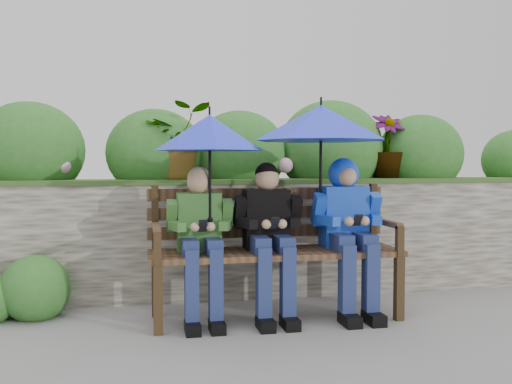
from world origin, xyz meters
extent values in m
plane|color=slate|center=(0.00, 0.00, 0.00)|extent=(60.00, 60.00, 0.00)
cube|color=#5C534C|center=(0.00, 0.75, 0.50)|extent=(8.00, 0.40, 1.00)
cube|color=#385A1E|center=(0.00, 0.75, 1.01)|extent=(8.00, 0.42, 0.04)
cube|color=#385A1E|center=(0.00, 1.95, 0.48)|extent=(8.00, 2.00, 0.96)
ellipsoid|color=#28691D|center=(-1.80, 1.04, 1.28)|extent=(0.94, 0.75, 0.84)
ellipsoid|color=#28691D|center=(-0.73, 1.02, 1.26)|extent=(0.87, 0.70, 0.79)
ellipsoid|color=#28691D|center=(0.04, 1.04, 1.26)|extent=(0.88, 0.70, 0.79)
ellipsoid|color=#28691D|center=(0.93, 1.04, 1.31)|extent=(1.02, 0.82, 0.92)
ellipsoid|color=#28691D|center=(1.82, 0.96, 1.26)|extent=(0.86, 0.69, 0.77)
sphere|color=#DC93BE|center=(-1.51, 0.85, 1.15)|extent=(0.14, 0.14, 0.14)
sphere|color=#DC93BE|center=(0.43, 0.85, 1.15)|extent=(0.14, 0.14, 0.14)
imported|color=#28691D|center=(-0.52, 0.85, 1.36)|extent=(0.59, 0.52, 0.66)
imported|color=#28691D|center=(1.41, 0.85, 1.33)|extent=(0.34, 0.34, 0.60)
sphere|color=#28691D|center=(-1.66, 0.35, 0.22)|extent=(0.52, 0.52, 0.52)
cube|color=#352614|center=(-0.76, -0.28, 0.24)|extent=(0.06, 0.06, 0.47)
cube|color=#352614|center=(-0.76, 0.19, 0.24)|extent=(0.06, 0.06, 0.47)
cube|color=#352614|center=(1.01, -0.28, 0.24)|extent=(0.06, 0.06, 0.47)
cube|color=#352614|center=(1.01, 0.19, 0.24)|extent=(0.06, 0.06, 0.47)
cube|color=#41301C|center=(0.12, -0.24, 0.50)|extent=(1.90, 0.11, 0.04)
cube|color=#41301C|center=(0.12, -0.11, 0.50)|extent=(1.90, 0.11, 0.04)
cube|color=#41301C|center=(0.12, 0.03, 0.50)|extent=(1.90, 0.11, 0.04)
cube|color=#41301C|center=(0.12, 0.17, 0.50)|extent=(1.90, 0.11, 0.04)
cube|color=#352614|center=(-0.76, 0.21, 0.74)|extent=(0.05, 0.05, 0.53)
cube|color=#41301C|center=(-0.76, -0.04, 0.71)|extent=(0.05, 0.49, 0.04)
cube|color=#352614|center=(-0.76, -0.28, 0.59)|extent=(0.05, 0.05, 0.23)
cube|color=#352614|center=(1.01, 0.21, 0.74)|extent=(0.05, 0.05, 0.53)
cube|color=#41301C|center=(1.01, -0.04, 0.71)|extent=(0.05, 0.49, 0.04)
cube|color=#352614|center=(1.01, -0.28, 0.59)|extent=(0.05, 0.05, 0.23)
cube|color=#41301C|center=(0.12, 0.23, 0.63)|extent=(1.90, 0.04, 0.09)
cube|color=#41301C|center=(0.12, 0.23, 0.78)|extent=(1.90, 0.04, 0.09)
cube|color=#41301C|center=(0.12, 0.23, 0.93)|extent=(1.90, 0.04, 0.09)
cube|color=#225A20|center=(-0.44, 0.06, 0.73)|extent=(0.32, 0.19, 0.43)
sphere|color=tan|center=(-0.44, 0.04, 1.03)|extent=(0.18, 0.18, 0.18)
sphere|color=#9A8754|center=(-0.44, 0.05, 1.06)|extent=(0.17, 0.17, 0.17)
cube|color=#1D2543|center=(-0.53, -0.09, 0.57)|extent=(0.11, 0.30, 0.11)
cube|color=#1D2543|center=(-0.53, -0.25, 0.29)|extent=(0.09, 0.10, 0.57)
cube|color=black|center=(-0.53, -0.30, 0.04)|extent=(0.10, 0.21, 0.08)
cube|color=#1D2543|center=(-0.36, -0.09, 0.57)|extent=(0.11, 0.30, 0.11)
cube|color=#1D2543|center=(-0.36, -0.25, 0.29)|extent=(0.09, 0.10, 0.57)
cube|color=black|center=(-0.36, -0.30, 0.04)|extent=(0.10, 0.21, 0.08)
cube|color=#225A20|center=(-0.65, 0.01, 0.79)|extent=(0.08, 0.17, 0.24)
cube|color=#225A20|center=(-0.62, -0.11, 0.72)|extent=(0.12, 0.20, 0.07)
sphere|color=tan|center=(-0.50, -0.20, 0.72)|extent=(0.07, 0.07, 0.07)
cube|color=#225A20|center=(-0.24, 0.01, 0.79)|extent=(0.08, 0.17, 0.24)
cube|color=#225A20|center=(-0.27, -0.11, 0.72)|extent=(0.12, 0.20, 0.07)
sphere|color=tan|center=(-0.39, -0.20, 0.72)|extent=(0.07, 0.07, 0.07)
cube|color=black|center=(-0.44, -0.21, 0.73)|extent=(0.06, 0.07, 0.09)
cube|color=black|center=(0.07, 0.06, 0.74)|extent=(0.34, 0.20, 0.45)
sphere|color=tan|center=(0.07, 0.04, 1.06)|extent=(0.19, 0.19, 0.19)
sphere|color=black|center=(0.07, 0.05, 1.09)|extent=(0.18, 0.18, 0.18)
cube|color=#1D2543|center=(-0.02, -0.10, 0.58)|extent=(0.12, 0.32, 0.12)
cube|color=#1D2543|center=(-0.02, -0.26, 0.29)|extent=(0.10, 0.11, 0.58)
cube|color=black|center=(-0.02, -0.32, 0.04)|extent=(0.11, 0.22, 0.08)
cube|color=#1D2543|center=(0.16, -0.10, 0.58)|extent=(0.12, 0.32, 0.12)
cube|color=#1D2543|center=(0.16, -0.26, 0.29)|extent=(0.10, 0.11, 0.58)
cube|color=black|center=(0.16, -0.32, 0.04)|extent=(0.11, 0.22, 0.08)
cube|color=black|center=(-0.14, 0.01, 0.80)|extent=(0.08, 0.18, 0.25)
cube|color=black|center=(-0.11, -0.12, 0.73)|extent=(0.13, 0.21, 0.07)
sphere|color=tan|center=(0.01, -0.21, 0.73)|extent=(0.07, 0.07, 0.07)
cube|color=black|center=(0.28, 0.01, 0.80)|extent=(0.08, 0.18, 0.25)
cube|color=black|center=(0.25, -0.12, 0.73)|extent=(0.13, 0.21, 0.07)
sphere|color=tan|center=(0.13, -0.21, 0.73)|extent=(0.07, 0.07, 0.07)
cube|color=black|center=(0.07, -0.22, 0.74)|extent=(0.06, 0.07, 0.09)
cube|color=#1140C1|center=(0.70, 0.06, 0.75)|extent=(0.35, 0.21, 0.47)
sphere|color=tan|center=(0.70, 0.04, 1.08)|extent=(0.20, 0.20, 0.20)
sphere|color=#1140C1|center=(0.70, 0.07, 1.09)|extent=(0.24, 0.24, 0.24)
sphere|color=tan|center=(0.70, -0.01, 1.07)|extent=(0.15, 0.15, 0.15)
cube|color=#1D2543|center=(0.60, -0.11, 0.58)|extent=(0.12, 0.33, 0.12)
cube|color=#1D2543|center=(0.60, -0.27, 0.29)|extent=(0.10, 0.11, 0.58)
cube|color=black|center=(0.60, -0.34, 0.04)|extent=(0.11, 0.23, 0.08)
cube|color=#1D2543|center=(0.79, -0.11, 0.58)|extent=(0.12, 0.33, 0.12)
cube|color=#1D2543|center=(0.79, -0.27, 0.29)|extent=(0.10, 0.11, 0.58)
cube|color=black|center=(0.79, -0.34, 0.04)|extent=(0.11, 0.23, 0.08)
cube|color=#1140C1|center=(0.47, 0.00, 0.82)|extent=(0.08, 0.19, 0.26)
cube|color=#1140C1|center=(0.50, -0.13, 0.74)|extent=(0.13, 0.22, 0.07)
sphere|color=tan|center=(0.63, -0.22, 0.74)|extent=(0.07, 0.07, 0.07)
cube|color=#1140C1|center=(0.92, 0.00, 0.82)|extent=(0.08, 0.19, 0.26)
cube|color=#1140C1|center=(0.89, -0.13, 0.74)|extent=(0.13, 0.22, 0.07)
sphere|color=tan|center=(0.76, -0.22, 0.74)|extent=(0.07, 0.07, 0.07)
cube|color=black|center=(0.70, -0.23, 0.75)|extent=(0.06, 0.07, 0.09)
cone|color=#1C2EEF|center=(-0.37, -0.03, 1.39)|extent=(0.80, 0.80, 0.26)
cylinder|color=black|center=(-0.37, -0.03, 1.55)|extent=(0.02, 0.02, 0.06)
cylinder|color=black|center=(-0.37, -0.03, 1.08)|extent=(0.02, 0.02, 0.64)
sphere|color=black|center=(-0.37, -0.03, 0.76)|extent=(0.04, 0.04, 0.04)
cone|color=#1C2EEF|center=(0.49, 0.00, 1.48)|extent=(1.02, 1.02, 0.27)
cylinder|color=black|center=(0.49, 0.00, 1.64)|extent=(0.02, 0.02, 0.06)
cylinder|color=black|center=(0.49, 0.00, 1.13)|extent=(0.02, 0.02, 0.70)
sphere|color=black|center=(0.49, 0.00, 0.78)|extent=(0.04, 0.04, 0.04)
camera|label=1|loc=(-0.88, -4.17, 1.18)|focal=40.00mm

